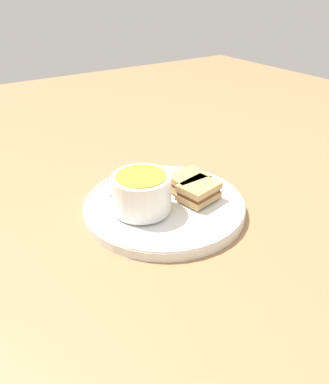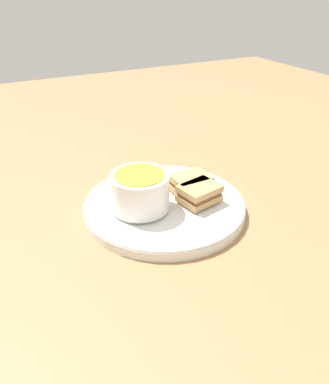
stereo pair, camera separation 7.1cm
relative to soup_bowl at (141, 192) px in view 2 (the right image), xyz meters
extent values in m
plane|color=#9E754C|center=(0.00, 0.05, -0.06)|extent=(2.40, 2.40, 0.00)
cylinder|color=white|center=(0.00, 0.05, -0.05)|extent=(0.31, 0.31, 0.02)
torus|color=white|center=(0.00, 0.05, -0.04)|extent=(0.31, 0.31, 0.01)
cylinder|color=white|center=(0.00, 0.00, -0.03)|extent=(0.06, 0.06, 0.01)
cylinder|color=white|center=(0.00, 0.00, 0.00)|extent=(0.11, 0.11, 0.07)
cylinder|color=gold|center=(0.00, 0.00, 0.03)|extent=(0.09, 0.09, 0.01)
cube|color=silver|center=(-0.09, 0.04, -0.03)|extent=(0.02, 0.09, 0.00)
ellipsoid|color=silver|center=(-0.08, -0.01, -0.03)|extent=(0.03, 0.04, 0.01)
cube|color=tan|center=(0.03, 0.11, -0.03)|extent=(0.07, 0.08, 0.01)
cube|color=brown|center=(0.03, 0.11, -0.02)|extent=(0.07, 0.08, 0.01)
cube|color=tan|center=(0.03, 0.11, -0.01)|extent=(0.07, 0.08, 0.01)
cube|color=tan|center=(-0.01, 0.12, -0.03)|extent=(0.06, 0.07, 0.01)
cube|color=brown|center=(-0.01, 0.12, -0.02)|extent=(0.05, 0.07, 0.01)
cube|color=tan|center=(-0.01, 0.12, -0.01)|extent=(0.06, 0.07, 0.01)
camera|label=1|loc=(0.51, -0.29, 0.34)|focal=35.00mm
camera|label=2|loc=(0.54, -0.23, 0.34)|focal=35.00mm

